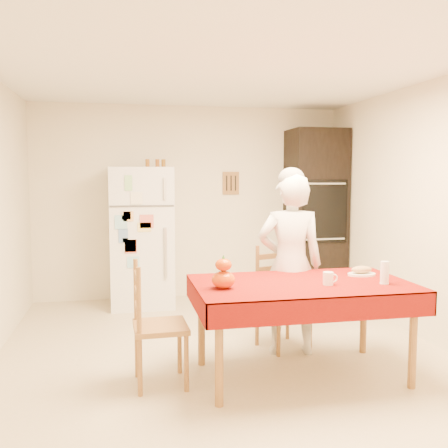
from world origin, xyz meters
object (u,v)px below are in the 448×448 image
object	(u,v)px
pumpkin_lower	(223,280)
wine_glass	(385,273)
seated_woman	(290,265)
bread_plate	(362,274)
chair_far	(280,293)
refrigerator	(142,237)
dining_table	(302,291)
coffee_mug	(328,278)
chair_left	(152,320)
oven_cabinet	(315,213)

from	to	relation	value
pumpkin_lower	wine_glass	size ratio (longest dim) A/B	1.00
pumpkin_lower	wine_glass	xyz separation A→B (m)	(1.26, -0.10, 0.02)
seated_woman	wine_glass	bearing A→B (deg)	136.28
bread_plate	wine_glass	bearing A→B (deg)	-86.75
chair_far	bread_plate	bearing A→B (deg)	-65.58
wine_glass	bread_plate	xyz separation A→B (m)	(-0.02, 0.34, -0.08)
refrigerator	bread_plate	distance (m)	2.91
wine_glass	dining_table	bearing A→B (deg)	163.22
coffee_mug	chair_left	bearing A→B (deg)	171.58
chair_far	bread_plate	world-z (taller)	chair_far
dining_table	seated_woman	size ratio (longest dim) A/B	1.05
bread_plate	coffee_mug	bearing A→B (deg)	-145.88
refrigerator	bread_plate	world-z (taller)	refrigerator
refrigerator	bread_plate	bearing A→B (deg)	-53.34
bread_plate	oven_cabinet	bearing A→B (deg)	77.19
dining_table	seated_woman	world-z (taller)	seated_woman
chair_left	pumpkin_lower	size ratio (longest dim) A/B	5.41
oven_cabinet	pumpkin_lower	world-z (taller)	oven_cabinet
dining_table	wine_glass	xyz separation A→B (m)	(0.61, -0.18, 0.16)
refrigerator	oven_cabinet	bearing A→B (deg)	1.18
refrigerator	oven_cabinet	size ratio (longest dim) A/B	0.77
seated_woman	pumpkin_lower	xyz separation A→B (m)	(-0.73, -0.61, 0.02)
dining_table	coffee_mug	world-z (taller)	coffee_mug
chair_left	coffee_mug	bearing A→B (deg)	-99.99
seated_woman	bread_plate	xyz separation A→B (m)	(0.50, -0.37, -0.04)
dining_table	bread_plate	distance (m)	0.61
chair_far	pumpkin_lower	xyz separation A→B (m)	(-0.70, -0.81, 0.32)
refrigerator	coffee_mug	bearing A→B (deg)	-63.41
oven_cabinet	dining_table	world-z (taller)	oven_cabinet
dining_table	chair_far	size ratio (longest dim) A/B	1.79
pumpkin_lower	wine_glass	world-z (taller)	wine_glass
oven_cabinet	chair_far	xyz separation A→B (m)	(-1.08, -1.81, -0.59)
oven_cabinet	refrigerator	bearing A→B (deg)	-178.82
refrigerator	coffee_mug	xyz separation A→B (m)	(1.31, -2.62, -0.04)
pumpkin_lower	bread_plate	xyz separation A→B (m)	(1.24, 0.24, -0.06)
wine_glass	bread_plate	bearing A→B (deg)	93.25
oven_cabinet	chair_far	bearing A→B (deg)	-120.71
chair_left	refrigerator	bearing A→B (deg)	-2.07
seated_woman	oven_cabinet	bearing A→B (deg)	-107.54
chair_far	coffee_mug	bearing A→B (deg)	-101.43
dining_table	seated_woman	bearing A→B (deg)	80.66
chair_far	bread_plate	size ratio (longest dim) A/B	3.96
refrigerator	bread_plate	xyz separation A→B (m)	(1.74, -2.34, -0.08)
seated_woman	wine_glass	xyz separation A→B (m)	(0.52, -0.71, 0.04)
oven_cabinet	coffee_mug	bearing A→B (deg)	-109.91
seated_woman	coffee_mug	world-z (taller)	seated_woman
dining_table	chair_far	world-z (taller)	chair_far
dining_table	coffee_mug	size ratio (longest dim) A/B	17.00
chair_far	seated_woman	size ratio (longest dim) A/B	0.59
chair_left	wine_glass	bearing A→B (deg)	-99.47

